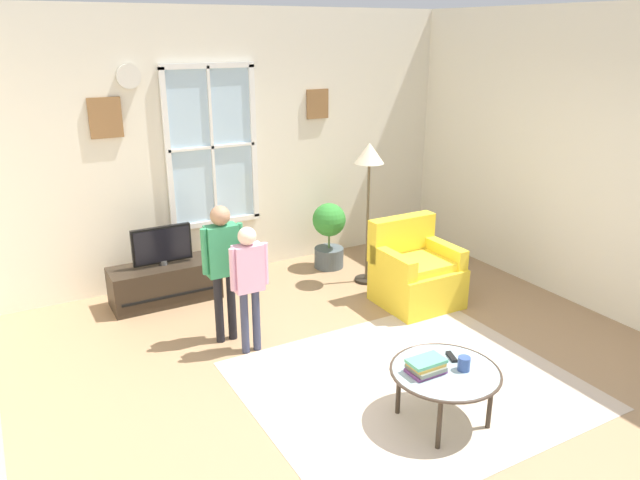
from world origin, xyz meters
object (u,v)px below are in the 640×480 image
tv_stand (165,283)px  television (162,245)px  armchair (415,273)px  person_pink_shirt (249,275)px  floor_lamp (369,167)px  book_stack (426,366)px  cup (464,364)px  coffee_table (445,373)px  person_green_shirt (223,258)px  potted_plant_by_window (329,232)px  remote_near_books (451,357)px

tv_stand → television: size_ratio=1.83×
armchair → television: bearing=150.3°
tv_stand → person_pink_shirt: (0.37, -1.41, 0.52)m
person_pink_shirt → floor_lamp: 2.05m
book_stack → cup: (0.25, -0.11, 0.00)m
coffee_table → floor_lamp: bearing=68.7°
armchair → book_stack: armchair is taller
coffee_table → person_pink_shirt: size_ratio=0.69×
person_green_shirt → book_stack: bearing=-67.0°
cup → potted_plant_by_window: 3.18m
person_green_shirt → television: bearing=102.8°
potted_plant_by_window → floor_lamp: floor_lamp is taller
armchair → floor_lamp: floor_lamp is taller
armchair → tv_stand: bearing=150.2°
book_stack → person_green_shirt: bearing=113.0°
armchair → coffee_table: 2.05m
remote_near_books → armchair: bearing=60.2°
coffee_table → book_stack: bearing=159.7°
potted_plant_by_window → coffee_table: bearing=-104.9°
person_green_shirt → floor_lamp: bearing=15.8°
person_pink_shirt → potted_plant_by_window: 2.17m
cup → coffee_table: bearing=153.4°
potted_plant_by_window → remote_near_books: bearing=-102.6°
armchair → cup: armchair is taller
remote_near_books → potted_plant_by_window: potted_plant_by_window is taller
coffee_table → person_pink_shirt: person_pink_shirt is taller
armchair → floor_lamp: (-0.12, 0.72, 0.99)m
armchair → person_pink_shirt: bearing=-176.7°
coffee_table → book_stack: size_ratio=3.01×
television → floor_lamp: bearing=-14.9°
coffee_table → remote_near_books: 0.19m
remote_near_books → floor_lamp: floor_lamp is taller
book_stack → cup: same height
person_green_shirt → floor_lamp: 2.03m
book_stack → person_green_shirt: size_ratio=0.21×
remote_near_books → television: bearing=114.6°
person_green_shirt → person_pink_shirt: 0.33m
armchair → coffee_table: size_ratio=1.09×
person_green_shirt → remote_near_books: bearing=-59.1°
book_stack → floor_lamp: floor_lamp is taller
television → armchair: armchair is taller
potted_plant_by_window → floor_lamp: 1.07m
book_stack → tv_stand: bearing=109.3°
television → armchair: (2.26, -1.29, -0.30)m
floor_lamp → coffee_table: bearing=-111.3°
person_pink_shirt → armchair: bearing=3.3°
tv_stand → cup: bearing=-67.2°
armchair → person_green_shirt: person_green_shirt is taller
coffee_table → potted_plant_by_window: 3.15m
person_green_shirt → potted_plant_by_window: size_ratio=1.62×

